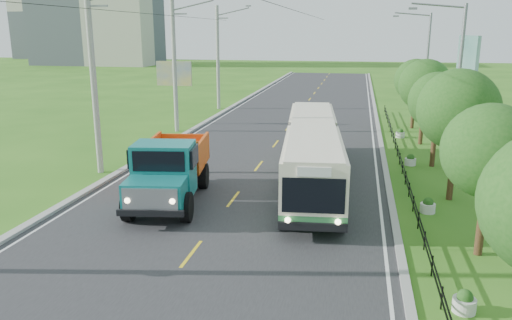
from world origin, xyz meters
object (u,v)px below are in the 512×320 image
(tree_third, at_px, (458,114))
(streetlight_mid, at_px, (455,81))
(billboard_right, at_px, (466,66))
(tree_fifth, at_px, (425,88))
(streetlight_far, at_px, (425,65))
(pole_far, at_px, (218,57))
(tree_back, at_px, (416,82))
(planter_far, at_px, (400,134))
(dump_truck, at_px, (169,166))
(pole_near, at_px, (94,79))
(billboard_left, at_px, (174,78))
(planter_mid, at_px, (410,160))
(tree_fourth, at_px, (438,104))
(bus, at_px, (312,148))
(planter_near, at_px, (428,206))
(planter_front, at_px, (464,302))
(tree_second, at_px, (490,156))
(pole_mid, at_px, (175,65))

(tree_third, xyz_separation_m, streetlight_mid, (0.79, 5.86, 0.92))
(billboard_right, bearing_deg, tree_fifth, 176.70)
(streetlight_far, bearing_deg, pole_far, 165.19)
(tree_back, bearing_deg, planter_far, -106.88)
(billboard_right, xyz_separation_m, dump_truck, (-15.03, -14.87, -3.67))
(pole_near, distance_m, dump_truck, 7.57)
(pole_near, xyz_separation_m, tree_third, (18.12, -0.86, -1.11))
(billboard_left, distance_m, billboard_right, 22.21)
(pole_near, height_order, planter_mid, pole_near)
(streetlight_far, bearing_deg, planter_far, -108.80)
(tree_fifth, relative_size, planter_far, 8.66)
(tree_fourth, height_order, billboard_right, billboard_right)
(tree_back, relative_size, bus, 0.35)
(tree_back, height_order, billboard_right, billboard_right)
(planter_near, distance_m, billboard_right, 15.34)
(planter_far, bearing_deg, pole_far, 146.88)
(pole_near, relative_size, tree_fourth, 1.85)
(planter_front, distance_m, planter_near, 8.00)
(pole_near, xyz_separation_m, planter_front, (16.86, -11.00, -4.81))
(pole_far, distance_m, tree_third, 30.78)
(tree_second, xyz_separation_m, tree_back, (0.00, 24.00, 0.13))
(tree_second, xyz_separation_m, billboard_right, (2.44, 17.86, 1.83))
(tree_fifth, bearing_deg, tree_second, -90.00)
(billboard_right, bearing_deg, planter_near, -104.80)
(pole_near, relative_size, planter_front, 14.93)
(billboard_left, xyz_separation_m, dump_truck, (6.77, -18.87, -2.20))
(planter_far, bearing_deg, planter_front, -90.00)
(tree_back, distance_m, planter_far, 5.48)
(tree_fifth, distance_m, planter_near, 14.64)
(tree_fifth, bearing_deg, tree_back, 90.00)
(tree_fourth, relative_size, streetlight_far, 0.60)
(planter_mid, bearing_deg, tree_fourth, 6.39)
(tree_fourth, bearing_deg, planter_far, 99.08)
(pole_mid, distance_m, planter_far, 17.56)
(pole_near, relative_size, tree_fifth, 1.72)
(pole_near, relative_size, tree_back, 1.82)
(tree_third, height_order, planter_near, tree_third)
(tree_fourth, bearing_deg, streetlight_mid, -10.15)
(planter_far, xyz_separation_m, dump_truck, (-11.33, -16.87, 1.39))
(streetlight_mid, bearing_deg, streetlight_far, 90.00)
(pole_near, xyz_separation_m, billboard_left, (-1.24, 15.00, -1.23))
(streetlight_mid, bearing_deg, planter_near, -104.32)
(tree_third, distance_m, tree_fourth, 6.01)
(streetlight_far, distance_m, billboard_left, 20.56)
(tree_third, bearing_deg, tree_fifth, 90.00)
(billboard_left, bearing_deg, tree_back, 6.31)
(planter_mid, bearing_deg, planter_near, -90.00)
(streetlight_mid, distance_m, billboard_left, 22.51)
(planter_front, xyz_separation_m, dump_truck, (-11.33, 7.13, 1.39))
(planter_front, bearing_deg, pole_mid, 126.25)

